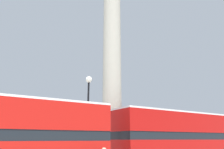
{
  "coord_description": "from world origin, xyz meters",
  "views": [
    {
      "loc": [
        -10.67,
        -17.45,
        2.23
      ],
      "look_at": [
        0.0,
        0.0,
        8.3
      ],
      "focal_mm": 35.0,
      "sensor_mm": 36.0,
      "label": 1
    }
  ],
  "objects_px": {
    "bus_b": "(178,137)",
    "street_lamp": "(88,111)",
    "bus_c": "(4,136)",
    "equestrian_statue": "(177,143)",
    "monument_column": "(112,83)"
  },
  "relations": [
    {
      "from": "bus_c",
      "to": "equestrian_statue",
      "type": "xyz_separation_m",
      "value": [
        21.27,
        8.15,
        -0.59
      ]
    },
    {
      "from": "monument_column",
      "to": "street_lamp",
      "type": "height_order",
      "value": "monument_column"
    },
    {
      "from": "bus_b",
      "to": "bus_c",
      "type": "relative_size",
      "value": 1.02
    },
    {
      "from": "equestrian_statue",
      "to": "street_lamp",
      "type": "relative_size",
      "value": 0.88
    },
    {
      "from": "bus_b",
      "to": "bus_c",
      "type": "height_order",
      "value": "bus_b"
    },
    {
      "from": "bus_b",
      "to": "street_lamp",
      "type": "height_order",
      "value": "street_lamp"
    },
    {
      "from": "equestrian_statue",
      "to": "street_lamp",
      "type": "distance_m",
      "value": 16.98
    },
    {
      "from": "bus_b",
      "to": "equestrian_statue",
      "type": "bearing_deg",
      "value": 42.86
    },
    {
      "from": "bus_b",
      "to": "monument_column",
      "type": "bearing_deg",
      "value": 124.49
    },
    {
      "from": "bus_c",
      "to": "street_lamp",
      "type": "height_order",
      "value": "street_lamp"
    },
    {
      "from": "bus_c",
      "to": "street_lamp",
      "type": "bearing_deg",
      "value": 20.87
    },
    {
      "from": "monument_column",
      "to": "street_lamp",
      "type": "xyz_separation_m",
      "value": [
        -3.75,
        -2.71,
        -3.25
      ]
    },
    {
      "from": "bus_c",
      "to": "bus_b",
      "type": "bearing_deg",
      "value": 0.76
    },
    {
      "from": "monument_column",
      "to": "bus_b",
      "type": "distance_m",
      "value": 7.68
    },
    {
      "from": "bus_b",
      "to": "street_lamp",
      "type": "distance_m",
      "value": 7.56
    }
  ]
}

